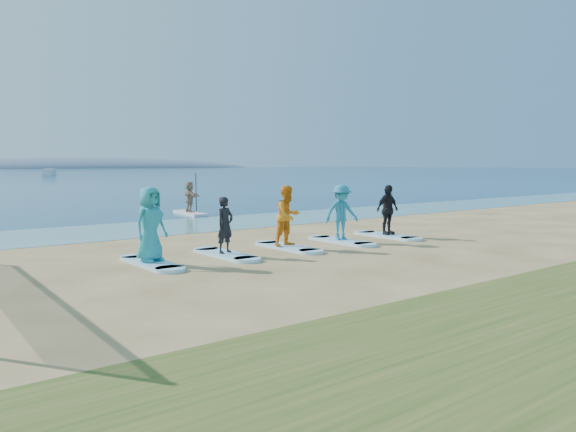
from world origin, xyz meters
TOP-DOWN VIEW (x-y plane):
  - ground at (0.00, 0.00)m, footprint 600.00×600.00m
  - shallow_water at (0.00, 10.50)m, footprint 600.00×600.00m
  - island_ridge at (95.00, 300.00)m, footprint 220.00×56.00m
  - paddleboard at (3.96, 14.89)m, footprint 1.08×3.07m
  - paddleboarder at (3.96, 14.89)m, footprint 0.50×1.40m
  - boat_offshore_b at (22.85, 110.63)m, footprint 4.04×6.26m
  - surfboard_0 at (-3.34, 3.16)m, footprint 0.70×2.20m
  - student_0 at (-3.34, 3.16)m, footprint 1.04×0.84m
  - surfboard_1 at (-1.21, 3.16)m, footprint 0.70×2.20m
  - student_1 at (-1.21, 3.16)m, footprint 0.63×0.50m
  - surfboard_2 at (0.92, 3.16)m, footprint 0.70×2.20m
  - student_2 at (0.92, 3.16)m, footprint 0.92×0.75m
  - surfboard_3 at (3.05, 3.16)m, footprint 0.70×2.20m
  - student_3 at (3.05, 3.16)m, footprint 1.25×0.91m
  - surfboard_4 at (5.18, 3.16)m, footprint 0.70×2.20m
  - student_4 at (5.18, 3.16)m, footprint 0.99×0.42m

SIDE VIEW (x-z plane):
  - ground at x=0.00m, z-range 0.00..0.00m
  - island_ridge at x=95.00m, z-range -9.00..9.00m
  - boat_offshore_b at x=22.85m, z-range -0.70..0.70m
  - shallow_water at x=0.00m, z-range 0.01..0.01m
  - surfboard_0 at x=-3.34m, z-range 0.00..0.09m
  - surfboard_1 at x=-1.21m, z-range 0.00..0.09m
  - surfboard_2 at x=0.92m, z-range 0.00..0.09m
  - surfboard_3 at x=3.05m, z-range 0.00..0.09m
  - surfboard_4 at x=5.18m, z-range 0.00..0.09m
  - paddleboard at x=3.96m, z-range 0.00..0.12m
  - student_1 at x=-1.21m, z-range 0.09..1.60m
  - paddleboarder at x=3.96m, z-range 0.12..1.61m
  - student_4 at x=5.18m, z-range 0.09..1.77m
  - student_3 at x=3.05m, z-range 0.09..1.82m
  - student_2 at x=0.92m, z-range 0.09..1.85m
  - student_0 at x=-3.34m, z-range 0.09..1.93m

